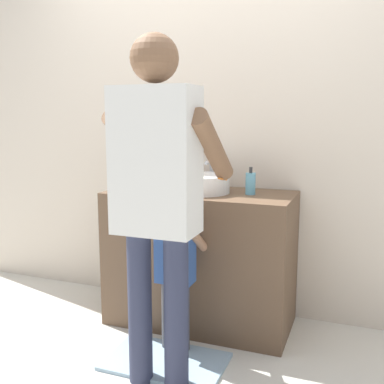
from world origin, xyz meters
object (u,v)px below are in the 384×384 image
(toothbrush_cup, at_px, (147,181))
(soap_bottle, at_px, (250,183))
(child_toddler, at_px, (176,260))
(adult_parent, at_px, (158,183))

(toothbrush_cup, xyz_separation_m, soap_bottle, (0.67, 0.04, 0.01))
(toothbrush_cup, distance_m, child_toddler, 0.64)
(toothbrush_cup, bearing_deg, adult_parent, -60.00)
(soap_bottle, bearing_deg, toothbrush_cup, -176.14)
(soap_bottle, relative_size, child_toddler, 0.18)
(toothbrush_cup, xyz_separation_m, adult_parent, (0.40, -0.70, 0.10))
(toothbrush_cup, relative_size, soap_bottle, 1.25)
(toothbrush_cup, relative_size, child_toddler, 0.23)
(child_toddler, relative_size, adult_parent, 0.53)
(child_toddler, distance_m, adult_parent, 0.57)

